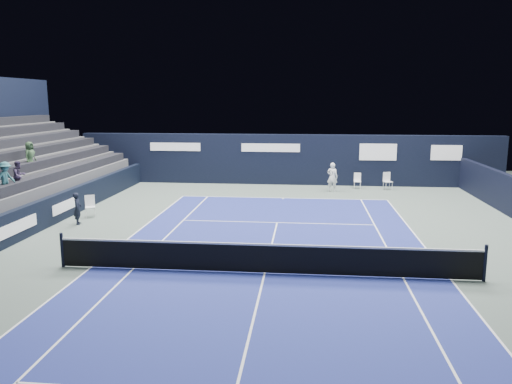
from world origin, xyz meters
The scene contains 11 objects.
ground centered at (0.00, 2.00, 0.00)m, with size 48.00×48.00×0.00m, color #4C5A52.
court_surface centered at (0.00, 0.00, 0.00)m, with size 10.97×23.77×0.01m, color navy.
folding_chair_back_a centered at (4.25, 15.34, 0.53)m, with size 0.43×0.42×0.93m.
folding_chair_back_b centered at (5.96, 15.16, 0.58)m, with size 0.55×0.54×1.02m.
line_judge_chair centered at (-8.46, 6.70, 0.56)m, with size 0.56×0.56×0.98m.
line_judge centered at (-8.39, 5.32, 0.68)m, with size 0.49×0.32×1.36m, color black.
court_markings centered at (0.00, 0.00, 0.01)m, with size 11.03×23.83×0.00m.
tennis_net centered at (0.00, 0.00, 0.51)m, with size 12.90×0.10×1.10m.
back_sponsor_wall centered at (0.01, 16.50, 1.55)m, with size 26.00×0.63×3.10m.
side_barrier_left centered at (-9.50, 5.97, 0.60)m, with size 0.33×22.00×1.20m.
tennis_player centered at (2.71, 14.19, 0.84)m, with size 0.69×0.89×1.67m.
Camera 1 is at (1.19, -14.39, 5.19)m, focal length 35.00 mm.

